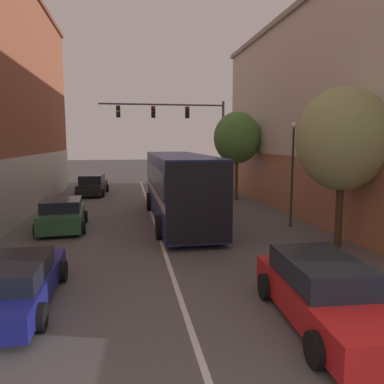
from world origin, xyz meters
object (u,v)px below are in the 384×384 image
(street_tree_near, at_px, (343,139))
(hatchback_foreground, at_px, (323,294))
(parked_car_left_far, at_px, (13,283))
(bus, at_px, (179,184))
(parked_car_left_near, at_px, (93,185))
(street_lamp, at_px, (292,171))
(street_tree_far, at_px, (237,138))
(traffic_signal_gantry, at_px, (183,125))
(parked_car_left_mid, at_px, (62,215))

(street_tree_near, bearing_deg, hatchback_foreground, -123.53)
(parked_car_left_far, bearing_deg, bus, -30.59)
(parked_car_left_near, height_order, street_lamp, street_lamp)
(parked_car_left_near, height_order, street_tree_far, street_tree_far)
(traffic_signal_gantry, bearing_deg, street_tree_near, -74.88)
(parked_car_left_far, bearing_deg, traffic_signal_gantry, -21.44)
(parked_car_left_mid, height_order, parked_car_left_far, parked_car_left_mid)
(hatchback_foreground, height_order, street_tree_near, street_tree_near)
(parked_car_left_near, relative_size, parked_car_left_mid, 1.13)
(parked_car_left_far, relative_size, traffic_signal_gantry, 0.52)
(parked_car_left_near, xyz_separation_m, parked_car_left_far, (-0.17, -19.45, -0.13))
(parked_car_left_near, bearing_deg, traffic_signal_gantry, -103.23)
(bus, distance_m, traffic_signal_gantry, 9.21)
(parked_car_left_near, bearing_deg, street_tree_far, -109.50)
(traffic_signal_gantry, bearing_deg, bus, -100.08)
(hatchback_foreground, relative_size, street_lamp, 0.99)
(street_tree_far, bearing_deg, street_lamp, -88.59)
(hatchback_foreground, bearing_deg, street_tree_near, -30.33)
(parked_car_left_near, height_order, parked_car_left_far, parked_car_left_near)
(bus, bearing_deg, traffic_signal_gantry, -10.34)
(parked_car_left_near, xyz_separation_m, street_tree_near, (10.41, -16.02, 3.34))
(parked_car_left_near, relative_size, street_lamp, 0.97)
(parked_car_left_near, distance_m, street_tree_near, 19.40)
(traffic_signal_gantry, distance_m, street_tree_near, 14.61)
(bus, xyz_separation_m, street_tree_near, (5.31, -5.58, 2.18))
(parked_car_left_near, xyz_separation_m, parked_car_left_mid, (-0.34, -11.27, -0.04))
(parked_car_left_near, bearing_deg, street_lamp, -137.65)
(hatchback_foreground, distance_m, street_lamp, 9.84)
(parked_car_left_far, height_order, street_tree_far, street_tree_far)
(hatchback_foreground, bearing_deg, bus, 11.77)
(bus, distance_m, parked_car_left_near, 11.68)
(bus, height_order, street_tree_far, street_tree_far)
(hatchback_foreground, distance_m, parked_car_left_mid, 12.47)
(parked_car_left_near, relative_size, street_tree_near, 0.79)
(traffic_signal_gantry, bearing_deg, parked_car_left_mid, -126.76)
(hatchback_foreground, bearing_deg, street_tree_far, -7.10)
(hatchback_foreground, bearing_deg, street_lamp, -17.16)
(hatchback_foreground, relative_size, street_tree_near, 0.80)
(parked_car_left_far, height_order, street_lamp, street_lamp)
(parked_car_left_mid, bearing_deg, parked_car_left_far, 177.42)
(bus, height_order, hatchback_foreground, bus)
(hatchback_foreground, xyz_separation_m, parked_car_left_mid, (-7.12, 10.25, -0.01))
(parked_car_left_mid, bearing_deg, street_lamp, -100.35)
(bus, xyz_separation_m, hatchback_foreground, (1.67, -11.07, -1.19))
(parked_car_left_near, bearing_deg, hatchback_foreground, -159.27)
(parked_car_left_mid, height_order, traffic_signal_gantry, traffic_signal_gantry)
(parked_car_left_mid, relative_size, street_tree_far, 0.70)
(hatchback_foreground, distance_m, street_tree_near, 7.40)
(parked_car_left_near, height_order, street_tree_near, street_tree_near)
(hatchback_foreground, height_order, street_lamp, street_lamp)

